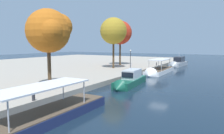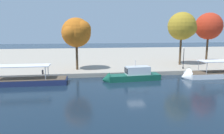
# 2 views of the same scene
# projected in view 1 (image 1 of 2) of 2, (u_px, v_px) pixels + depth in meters

# --- Properties ---
(ground_plane) EXTENTS (220.00, 220.00, 0.00)m
(ground_plane) POSITION_uv_depth(u_px,v_px,m) (159.00, 89.00, 29.44)
(ground_plane) COLOR #142333
(dock_promenade) EXTENTS (120.00, 55.00, 0.76)m
(dock_promenade) POSITION_uv_depth(u_px,v_px,m) (3.00, 71.00, 46.57)
(dock_promenade) COLOR #A39989
(dock_promenade) RESTS_ON ground_plane
(tour_boat_1) EXTENTS (14.81, 3.12, 4.26)m
(tour_boat_1) POSITION_uv_depth(u_px,v_px,m) (32.00, 124.00, 15.73)
(tour_boat_1) COLOR navy
(tour_boat_1) RESTS_ON ground_plane
(motor_yacht_2) EXTENTS (9.98, 3.12, 4.22)m
(motor_yacht_2) POSITION_uv_depth(u_px,v_px,m) (129.00, 81.00, 31.78)
(motor_yacht_2) COLOR #14513D
(motor_yacht_2) RESTS_ON ground_plane
(tour_boat_3) EXTENTS (12.92, 3.30, 4.24)m
(tour_boat_3) POSITION_uv_depth(u_px,v_px,m) (158.00, 72.00, 44.92)
(tour_boat_3) COLOR white
(tour_boat_3) RESTS_ON ground_plane
(motor_yacht_4) EXTENTS (10.61, 3.35, 4.87)m
(motor_yacht_4) POSITION_uv_depth(u_px,v_px,m) (178.00, 63.00, 60.20)
(motor_yacht_4) COLOR #9EA3A8
(motor_yacht_4) RESTS_ON ground_plane
(mooring_bollard_0) EXTENTS (0.24, 0.24, 0.80)m
(mooring_bollard_0) POSITION_uv_depth(u_px,v_px,m) (156.00, 64.00, 54.30)
(mooring_bollard_0) COLOR #2D2D33
(mooring_bollard_0) RESTS_ON dock_promenade
(mooring_bollard_1) EXTENTS (0.33, 0.33, 0.80)m
(mooring_bollard_1) POSITION_uv_depth(u_px,v_px,m) (33.00, 96.00, 20.50)
(mooring_bollard_1) COLOR #2D2D33
(mooring_bollard_1) RESTS_ON dock_promenade
(lamp_post) EXTENTS (0.33, 0.33, 4.31)m
(lamp_post) POSITION_uv_depth(u_px,v_px,m) (130.00, 59.00, 44.31)
(lamp_post) COLOR black
(lamp_post) RESTS_ON dock_promenade
(tree_0) EXTENTS (5.57, 5.63, 9.91)m
(tree_0) POSITION_uv_depth(u_px,v_px,m) (50.00, 30.00, 26.59)
(tree_0) COLOR #4C3823
(tree_0) RESTS_ON dock_promenade
(tree_1) EXTENTS (6.18, 6.18, 11.58)m
(tree_1) POSITION_uv_depth(u_px,v_px,m) (120.00, 33.00, 55.39)
(tree_1) COLOR #4C3823
(tree_1) RESTS_ON dock_promenade
(tree_2) EXTENTS (6.39, 6.02, 11.46)m
(tree_2) POSITION_uv_depth(u_px,v_px,m) (114.00, 31.00, 47.86)
(tree_2) COLOR #4C3823
(tree_2) RESTS_ON dock_promenade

